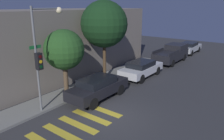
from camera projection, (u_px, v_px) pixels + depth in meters
name	position (u px, v px, depth m)	size (l,w,h in m)	color
ground_plane	(110.00, 116.00, 12.08)	(60.00, 60.00, 0.00)	#333335
sidewalk	(61.00, 97.00, 14.48)	(26.00, 1.97, 0.14)	slate
building_row	(19.00, 49.00, 16.24)	(26.00, 6.00, 5.56)	slate
crosswalk	(63.00, 133.00, 10.46)	(6.51, 2.60, 0.00)	gold
traffic_light_pole	(43.00, 48.00, 11.75)	(2.28, 0.56, 5.87)	slate
sedan_near_corner	(98.00, 87.00, 14.14)	(4.47, 1.75, 1.46)	black
sedan_middle	(141.00, 68.00, 18.45)	(4.55, 1.85, 1.39)	silver
pickup_truck	(172.00, 53.00, 23.38)	(5.27, 2.02, 1.77)	black
sedan_far_end	(189.00, 47.00, 27.69)	(4.69, 1.85, 1.39)	#B7BABF
tree_near_corner	(64.00, 50.00, 13.72)	(2.56, 2.56, 4.50)	brown
tree_midblock	(104.00, 24.00, 16.42)	(3.55, 3.55, 6.30)	#4C3823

